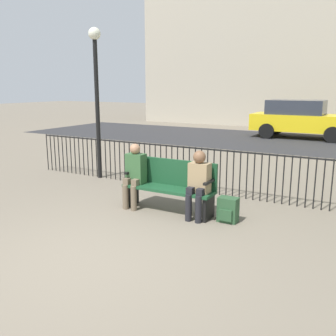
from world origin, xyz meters
TOP-DOWN VIEW (x-y plane):
  - ground_plane at (0.00, 0.00)m, footprint 80.00×80.00m
  - park_bench at (0.00, 2.20)m, footprint 1.67×0.45m
  - seated_person_0 at (-0.67, 2.07)m, footprint 0.34×0.39m
  - seated_person_1 at (0.60, 2.07)m, footprint 0.34×0.39m
  - backpack at (1.10, 2.18)m, footprint 0.32×0.25m
  - fence_railing at (-0.02, 3.57)m, footprint 9.01×0.03m
  - lamp_post at (-2.71, 3.55)m, footprint 0.28×0.28m
  - street_surface at (0.00, 12.00)m, footprint 24.00×6.00m
  - parked_car_0 at (0.17, 13.43)m, footprint 4.20×1.94m

SIDE VIEW (x-z plane):
  - ground_plane at x=0.00m, z-range 0.00..0.00m
  - street_surface at x=0.00m, z-range 0.00..0.01m
  - backpack at x=1.10m, z-range 0.00..0.41m
  - park_bench at x=0.00m, z-range 0.03..0.95m
  - fence_railing at x=-0.02m, z-range 0.08..1.03m
  - seated_person_1 at x=0.60m, z-range 0.07..1.23m
  - seated_person_0 at x=-0.67m, z-range 0.07..1.24m
  - parked_car_0 at x=0.17m, z-range 0.03..1.65m
  - lamp_post at x=-2.71m, z-range 0.58..4.07m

